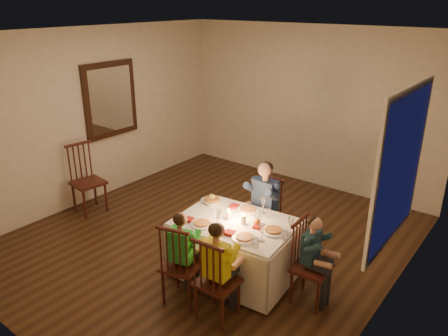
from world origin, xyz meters
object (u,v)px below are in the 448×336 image
Objects in this scene: child_yellow at (218,316)px; child_teal at (309,301)px; child_green at (184,299)px; chair_near_left at (184,299)px; chair_extra at (92,211)px; chair_adult at (262,247)px; chair_near_right at (218,316)px; adult at (262,247)px; chair_end at (309,301)px; serving_bowl at (212,201)px; dining_table at (236,237)px.

child_yellow is 0.99m from child_teal.
chair_near_left is at bearing 180.00° from child_green.
child_green is 1.32m from child_teal.
chair_extra is 3.00m from child_yellow.
child_yellow is at bearing -71.84° from chair_adult.
chair_near_right is 0.80× the size of adult.
chair_adult is at bearing 56.00° from chair_end.
chair_extra reaches higher than chair_adult.
chair_adult is at bearing -78.45° from chair_near_right.
chair_end is 1.14m from adult.
serving_bowl is (-0.42, -0.49, 0.71)m from adult.
dining_table is 5.99× the size of serving_bowl.
adult reaches higher than chair_end.
chair_adult is 1.38m from chair_near_left.
child_teal is 4.24× the size of serving_bowl.
adult is (0.09, 1.37, 0.00)m from chair_near_left.
child_teal is (0.61, 0.78, 0.00)m from chair_near_right.
serving_bowl is (-1.39, 0.10, 0.71)m from chair_end.
chair_near_right is at bearing 166.39° from child_green.
dining_table reaches higher than adult.
child_teal is at bearing -157.87° from child_green.
adult is 1.17× the size of child_teal.
dining_table is at bearing 92.56° from chair_end.
chair_near_right is (0.46, 0.01, 0.00)m from chair_near_left.
chair_end is 0.00m from child_teal.
chair_end is 0.80× the size of adult.
child_teal is at bearing -131.47° from chair_near_right.
serving_bowl reaches higher than adult.
adult is 1.13× the size of child_green.
chair_adult is 1.00× the size of chair_end.
child_green is 0.96× the size of child_yellow.
chair_near_left is 1.00× the size of chair_near_right.
chair_end is at bearing -80.39° from chair_extra.
dining_table is 1.50× the size of chair_near_left.
serving_bowl is at bearing -127.26° from adult.
dining_table is at bearing -70.47° from chair_near_right.
chair_extra is at bearing -16.11° from child_yellow.
child_teal reaches higher than chair_end.
chair_near_left is 1.32m from child_teal.
child_teal is at bearing -131.47° from child_yellow.
adult is 1.14m from child_teal.
dining_table is 0.83m from adult.
chair_extra is 1.05× the size of child_teal.
child_yellow is at bearing 166.39° from child_green.
child_teal is (1.06, 0.78, 0.00)m from child_green.
chair_end is 0.90× the size of chair_extra.
dining_table is 1.31× the size of child_yellow.
chair_extra is 1.01× the size of child_green.
child_yellow reaches higher than chair_near_right.
dining_table is 1.21× the size of adult.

